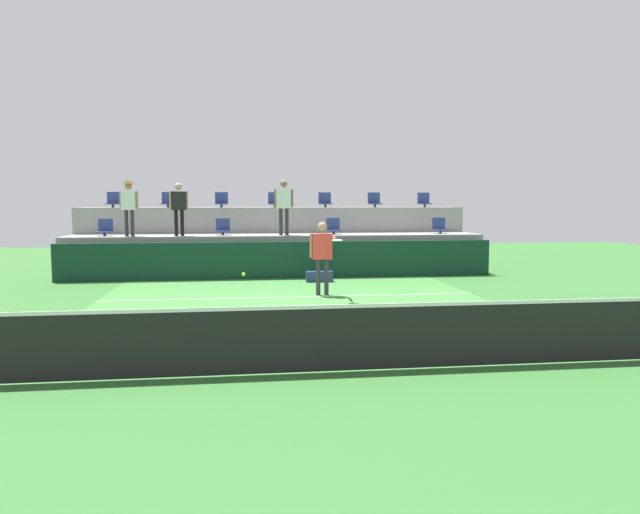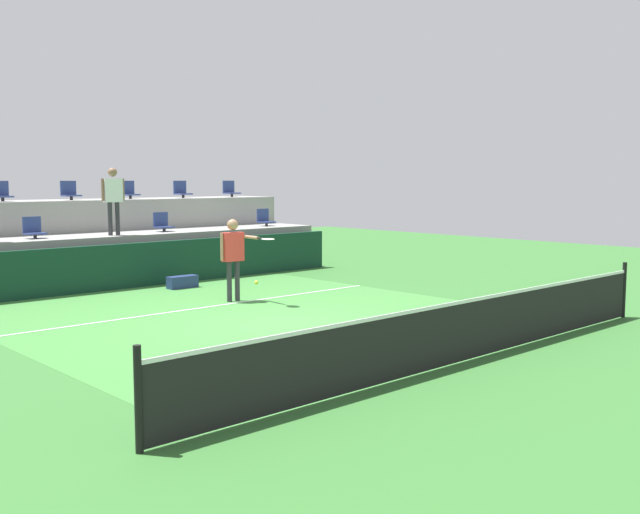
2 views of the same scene
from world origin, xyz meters
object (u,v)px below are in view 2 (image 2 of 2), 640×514
object	(u,v)px
stadium_chair_lower_left	(33,229)
spectator_in_grey	(113,195)
stadium_chair_upper_mid_right	(129,191)
tennis_player	(234,251)
stadium_chair_upper_right	(182,191)
stadium_chair_upper_far_right	(230,190)
stadium_chair_lower_right	(162,223)
stadium_chair_upper_mid_left	(1,193)
tennis_ball	(256,283)
stadium_chair_upper_center	(70,192)
equipment_bag	(182,282)
stadium_chair_lower_far_right	(265,219)

from	to	relation	value
stadium_chair_lower_left	spectator_in_grey	xyz separation A→B (m)	(1.89, -0.38, 0.81)
stadium_chair_upper_mid_right	tennis_player	world-z (taller)	stadium_chair_upper_mid_right
stadium_chair_upper_right	stadium_chair_upper_far_right	distance (m)	1.82
stadium_chair_lower_right	stadium_chair_upper_far_right	distance (m)	4.10
stadium_chair_lower_right	stadium_chair_upper_mid_left	bearing A→B (deg)	153.39
tennis_player	tennis_ball	distance (m)	3.81
stadium_chair_lower_left	stadium_chair_upper_far_right	distance (m)	7.37
stadium_chair_upper_far_right	spectator_in_grey	world-z (taller)	spectator_in_grey
stadium_chair_upper_center	equipment_bag	world-z (taller)	stadium_chair_upper_center
stadium_chair_upper_mid_left	tennis_player	bearing A→B (deg)	-68.02
stadium_chair_lower_right	stadium_chair_upper_right	xyz separation A→B (m)	(1.76, 1.80, 0.85)
stadium_chair_upper_mid_left	tennis_ball	bearing A→B (deg)	-86.17
stadium_chair_upper_center	stadium_chair_upper_mid_right	distance (m)	1.77
stadium_chair_upper_center	equipment_bag	bearing A→B (deg)	-75.35
equipment_bag	spectator_in_grey	bearing A→B (deg)	116.57
stadium_chair_lower_far_right	tennis_player	distance (m)	6.50
stadium_chair_lower_left	stadium_chair_upper_mid_right	size ratio (longest dim) A/B	1.00
spectator_in_grey	equipment_bag	distance (m)	2.89
stadium_chair_upper_right	tennis_player	size ratio (longest dim) A/B	0.29
stadium_chair_lower_left	stadium_chair_upper_mid_right	world-z (taller)	stadium_chair_upper_mid_right
stadium_chair_upper_mid_left	stadium_chair_lower_far_right	bearing A→B (deg)	-14.15
tennis_ball	equipment_bag	size ratio (longest dim) A/B	0.09
stadium_chair_upper_center	tennis_player	size ratio (longest dim) A/B	0.29
stadium_chair_upper_mid_left	stadium_chair_upper_mid_right	bearing A→B (deg)	0.00
equipment_bag	stadium_chair_upper_center	bearing A→B (deg)	104.65
stadium_chair_upper_mid_left	equipment_bag	distance (m)	5.32
tennis_player	equipment_bag	size ratio (longest dim) A/B	2.37
stadium_chair_upper_mid_right	stadium_chair_lower_right	bearing A→B (deg)	-89.70
tennis_ball	stadium_chair_lower_left	bearing A→B (deg)	94.13
stadium_chair_upper_far_right	tennis_player	world-z (taller)	stadium_chair_upper_far_right
tennis_player	equipment_bag	distance (m)	2.68
tennis_player	spectator_in_grey	size ratio (longest dim) A/B	1.06
tennis_ball	equipment_bag	world-z (taller)	tennis_ball
tennis_player	stadium_chair_lower_right	bearing A→B (deg)	77.82
stadium_chair_upper_mid_left	stadium_chair_upper_far_right	distance (m)	7.17
tennis_ball	stadium_chair_upper_mid_right	bearing A→B (deg)	73.18
stadium_chair_upper_center	stadium_chair_upper_right	bearing A→B (deg)	0.00
stadium_chair_lower_right	stadium_chair_upper_right	world-z (taller)	stadium_chair_upper_right
stadium_chair_upper_right	equipment_bag	world-z (taller)	stadium_chair_upper_right
stadium_chair_lower_left	stadium_chair_lower_right	bearing A→B (deg)	0.00
stadium_chair_upper_right	stadium_chair_upper_mid_right	bearing A→B (deg)	180.00
stadium_chair_lower_right	stadium_chair_upper_mid_left	xyz separation A→B (m)	(-3.59, 1.80, 0.85)
stadium_chair_lower_right	stadium_chair_lower_far_right	xyz separation A→B (m)	(3.55, 0.00, 0.00)
stadium_chair_upper_mid_left	stadium_chair_upper_center	distance (m)	1.82
stadium_chair_upper_far_right	stadium_chair_upper_center	bearing A→B (deg)	180.00
tennis_player	stadium_chair_upper_right	bearing A→B (deg)	66.79
stadium_chair_lower_far_right	spectator_in_grey	world-z (taller)	spectator_in_grey
tennis_player	spectator_in_grey	bearing A→B (deg)	98.37
stadium_chair_upper_right	tennis_ball	size ratio (longest dim) A/B	7.65
stadium_chair_upper_mid_left	stadium_chair_upper_mid_right	distance (m)	3.58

